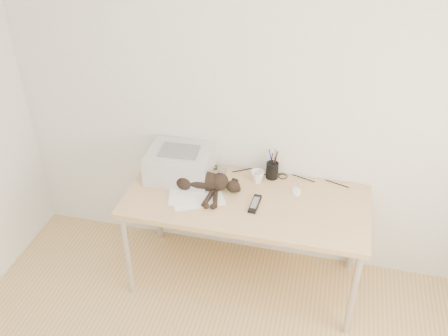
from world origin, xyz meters
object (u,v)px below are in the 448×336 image
(mug, at_px, (257,177))
(pen_cup, at_px, (272,170))
(desk, at_px, (248,207))
(printer, at_px, (180,163))
(mouse, at_px, (296,190))
(cat, at_px, (201,182))

(mug, distance_m, pen_cup, 0.12)
(desk, distance_m, mug, 0.22)
(printer, bearing_deg, mouse, -1.07)
(pen_cup, height_order, mouse, pen_cup)
(cat, distance_m, mug, 0.39)
(printer, bearing_deg, desk, -9.47)
(mug, bearing_deg, mouse, -11.74)
(cat, xyz_separation_m, mouse, (0.63, 0.11, -0.04))
(mug, height_order, pen_cup, pen_cup)
(printer, height_order, pen_cup, pen_cup)
(desk, relative_size, pen_cup, 7.32)
(printer, distance_m, mouse, 0.82)
(printer, height_order, mug, printer)
(printer, bearing_deg, cat, -34.26)
(cat, distance_m, pen_cup, 0.51)
(cat, xyz_separation_m, pen_cup, (0.44, 0.25, 0.00))
(pen_cup, bearing_deg, desk, -121.59)
(cat, height_order, pen_cup, pen_cup)
(printer, bearing_deg, pen_cup, 10.82)
(cat, bearing_deg, desk, 2.99)
(printer, relative_size, cat, 0.75)
(desk, xyz_separation_m, mug, (0.04, 0.13, 0.18))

